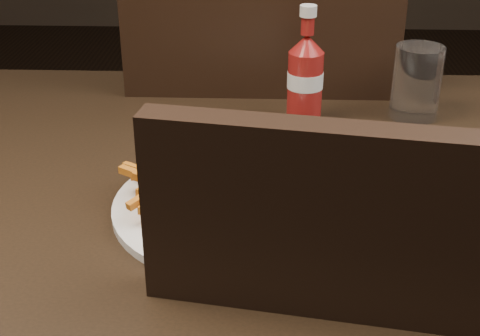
{
  "coord_description": "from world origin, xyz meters",
  "views": [
    {
      "loc": [
        -0.02,
        -0.78,
        1.16
      ],
      "look_at": [
        -0.05,
        -0.09,
        0.8
      ],
      "focal_mm": 50.0,
      "sensor_mm": 36.0,
      "label": 1
    }
  ],
  "objects_px": {
    "chair_far": "(259,196)",
    "plate": "(240,205)",
    "dining_table": "(278,185)",
    "tumbler": "(416,83)",
    "ketchup_bottle": "(305,86)"
  },
  "relations": [
    {
      "from": "dining_table",
      "to": "plate",
      "type": "xyz_separation_m",
      "value": [
        -0.05,
        -0.1,
        0.03
      ]
    },
    {
      "from": "plate",
      "to": "tumbler",
      "type": "relative_size",
      "value": 2.59
    },
    {
      "from": "plate",
      "to": "tumbler",
      "type": "xyz_separation_m",
      "value": [
        0.26,
        0.3,
        0.05
      ]
    },
    {
      "from": "dining_table",
      "to": "tumbler",
      "type": "height_order",
      "value": "tumbler"
    },
    {
      "from": "dining_table",
      "to": "tumbler",
      "type": "xyz_separation_m",
      "value": [
        0.21,
        0.2,
        0.08
      ]
    },
    {
      "from": "ketchup_bottle",
      "to": "tumbler",
      "type": "distance_m",
      "value": 0.18
    },
    {
      "from": "dining_table",
      "to": "plate",
      "type": "bearing_deg",
      "value": -115.88
    },
    {
      "from": "plate",
      "to": "ketchup_bottle",
      "type": "xyz_separation_m",
      "value": [
        0.09,
        0.26,
        0.06
      ]
    },
    {
      "from": "chair_far",
      "to": "ketchup_bottle",
      "type": "relative_size",
      "value": 4.54
    },
    {
      "from": "dining_table",
      "to": "ketchup_bottle",
      "type": "height_order",
      "value": "ketchup_bottle"
    },
    {
      "from": "dining_table",
      "to": "plate",
      "type": "relative_size",
      "value": 3.99
    },
    {
      "from": "dining_table",
      "to": "tumbler",
      "type": "distance_m",
      "value": 0.3
    },
    {
      "from": "dining_table",
      "to": "tumbler",
      "type": "bearing_deg",
      "value": 43.1
    },
    {
      "from": "plate",
      "to": "dining_table",
      "type": "bearing_deg",
      "value": 64.12
    },
    {
      "from": "chair_far",
      "to": "plate",
      "type": "height_order",
      "value": "plate"
    }
  ]
}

